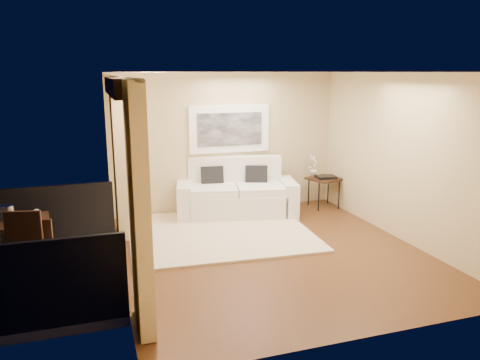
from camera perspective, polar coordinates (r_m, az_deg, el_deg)
floor at (r=7.27m, az=3.91°, el=-8.82°), size 5.00×5.00×0.00m
room_shell at (r=6.27m, az=-14.44°, el=10.97°), size 5.00×6.40×5.00m
balcony at (r=6.79m, az=-23.39°, el=-9.94°), size 1.81×2.60×1.17m
curtains at (r=6.42m, az=-13.67°, el=0.36°), size 0.16×4.80×2.64m
artwork at (r=9.17m, az=-1.27°, el=6.22°), size 1.62×0.07×0.92m
rug at (r=8.08m, az=-2.49°, el=-6.39°), size 3.18×2.81×0.04m
sofa at (r=9.06m, az=-0.47°, el=-1.82°), size 2.41×1.42×1.09m
side_table at (r=9.63m, az=10.21°, el=-0.06°), size 0.72×0.72×0.62m
tray at (r=9.58m, az=10.44°, el=0.37°), size 0.41×0.33×0.05m
orchid at (r=9.64m, az=8.93°, el=1.79°), size 0.30×0.29×0.47m
bistro_table at (r=6.92m, az=-24.87°, el=-5.11°), size 0.72×0.72×0.77m
balcony_chair_far at (r=6.67m, az=-23.15°, el=-7.31°), size 0.45×0.45×0.88m
balcony_chair_near at (r=6.42m, az=-24.97°, el=-7.37°), size 0.52×0.52×1.03m
ice_bucket at (r=6.97m, az=-26.50°, el=-3.59°), size 0.18×0.18×0.20m
candle at (r=7.00m, az=-24.51°, el=-3.89°), size 0.06×0.06×0.07m
vase at (r=6.66m, az=-25.25°, el=-4.29°), size 0.04×0.04×0.18m
glass_a at (r=6.76m, az=-23.62°, el=-4.14°), size 0.06×0.06×0.12m
glass_b at (r=6.90m, az=-23.53°, el=-3.80°), size 0.06×0.06×0.12m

